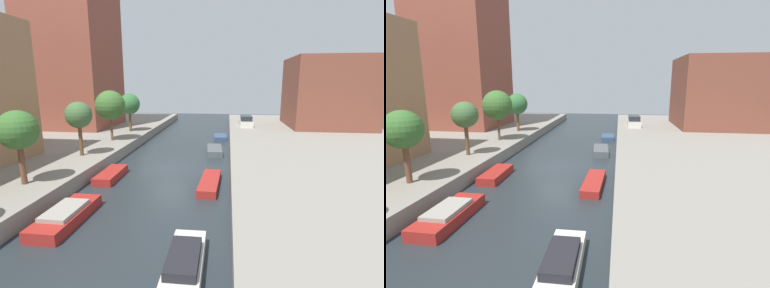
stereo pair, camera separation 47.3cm
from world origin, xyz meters
TOP-DOWN VIEW (x-y plane):
  - ground_plane at (0.00, 0.00)m, footprint 84.00×84.00m
  - quay_left at (-15.00, 0.00)m, footprint 20.00×64.00m
  - quay_right at (15.00, 0.00)m, footprint 20.00×64.00m
  - apartment_tower_far at (-16.00, 14.82)m, footprint 10.00×10.06m
  - low_block_right at (18.00, 18.92)m, footprint 10.00×10.72m
  - street_tree_1 at (-7.32, -7.42)m, footprint 2.28×2.28m
  - street_tree_2 at (-7.32, -0.61)m, footprint 2.15×2.15m
  - street_tree_3 at (-7.32, 5.72)m, footprint 3.04×3.04m
  - street_tree_4 at (-7.32, 11.46)m, footprint 2.54×2.54m
  - parked_car at (7.22, 17.78)m, footprint 1.84×4.60m
  - moored_boat_left_1 at (-3.32, -9.77)m, footprint 1.67×4.53m
  - moored_boat_left_2 at (-3.76, -3.13)m, footprint 1.45×3.76m
  - moored_boat_right_1 at (3.24, -13.01)m, footprint 1.40×4.24m
  - moored_boat_right_2 at (3.59, -3.86)m, footprint 1.41×4.60m
  - moored_boat_right_3 at (3.47, 5.38)m, footprint 1.70×3.88m
  - moored_boat_right_4 at (3.85, 12.90)m, footprint 1.65×3.15m

SIDE VIEW (x-z plane):
  - ground_plane at x=0.00m, z-range 0.00..0.00m
  - moored_boat_right_4 at x=3.85m, z-range 0.00..0.47m
  - moored_boat_right_2 at x=3.59m, z-range 0.00..0.52m
  - moored_boat_left_2 at x=-3.76m, z-range 0.00..0.56m
  - moored_boat_right_3 at x=3.47m, z-range 0.00..0.60m
  - moored_boat_left_1 at x=-3.32m, z-range -0.05..0.75m
  - moored_boat_right_1 at x=3.24m, z-range -0.07..0.88m
  - quay_left at x=-15.00m, z-range 0.00..1.00m
  - quay_right at x=15.00m, z-range 0.00..1.00m
  - parked_car at x=7.22m, z-range 0.88..2.34m
  - street_tree_1 at x=-7.32m, z-range 2.02..6.44m
  - street_tree_2 at x=-7.32m, z-range 2.11..6.56m
  - street_tree_4 at x=-7.32m, z-range 2.03..6.68m
  - street_tree_3 at x=-7.32m, z-range 2.06..7.24m
  - low_block_right at x=18.00m, z-range 1.00..10.27m
  - apartment_tower_far at x=-16.00m, z-range 1.00..22.00m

